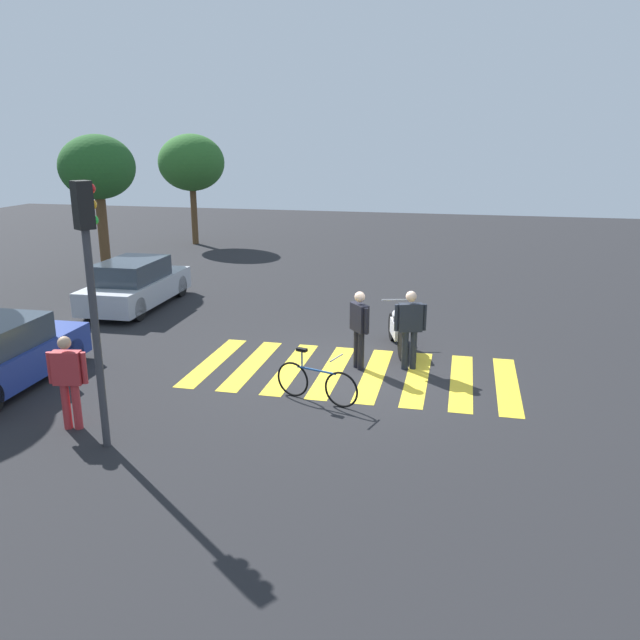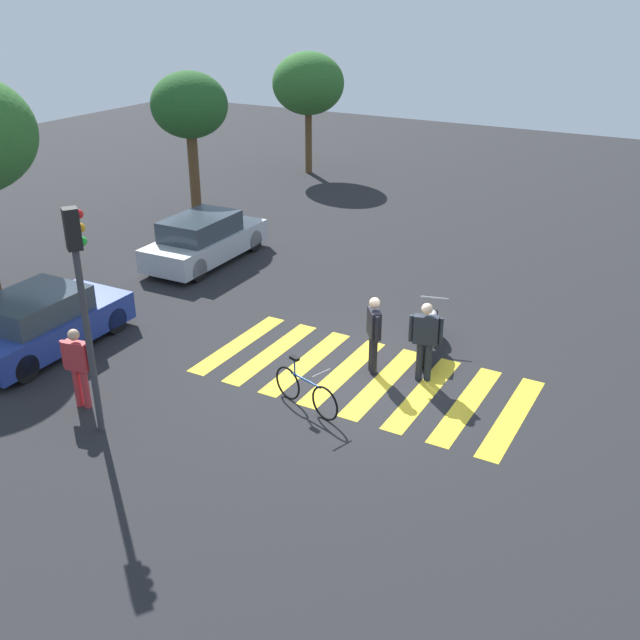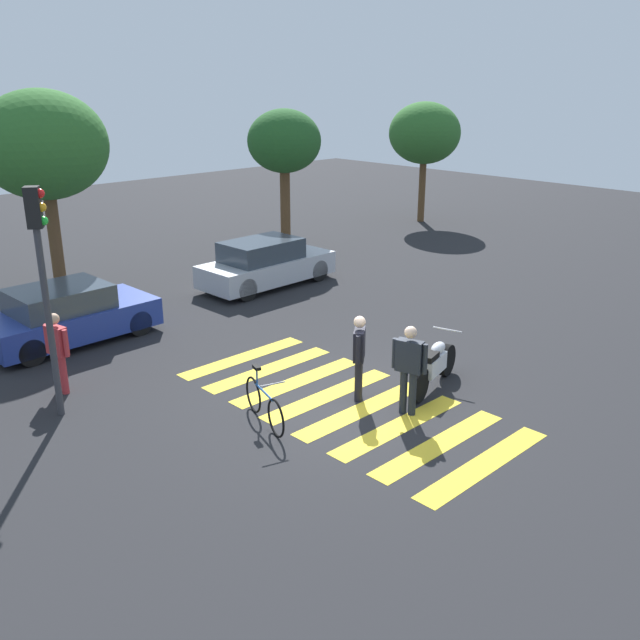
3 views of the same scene
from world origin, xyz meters
TOP-DOWN VIEW (x-y plane):
  - ground_plane at (0.00, 0.00)m, footprint 60.00×60.00m
  - police_motorcycle at (1.77, -0.75)m, footprint 2.08×0.82m
  - leaning_bicycle at (-1.65, 0.42)m, footprint 0.63×1.68m
  - officer_on_foot at (0.51, -1.12)m, footprint 0.33×0.66m
  - officer_by_motorcycle at (0.31, -0.07)m, footprint 0.55×0.46m
  - pedestrian_bystander at (-3.69, 4.21)m, footprint 0.29×0.65m
  - crosswalk_stripes at (0.00, 0.00)m, footprint 3.21×6.75m
  - car_blue_hatchback at (-2.31, 6.81)m, footprint 3.95×1.92m
  - car_silver_sedan at (3.99, 7.14)m, footprint 4.21×1.75m
  - traffic_light_pole at (-4.12, 3.31)m, footprint 0.35×0.33m
  - street_tree_mid at (-0.98, 10.11)m, footprint 3.36×3.36m
  - street_tree_far at (7.39, 10.11)m, footprint 2.53×2.53m
  - street_tree_end at (15.14, 10.11)m, footprint 2.97×2.97m

SIDE VIEW (x-z plane):
  - ground_plane at x=0.00m, z-range 0.00..0.00m
  - crosswalk_stripes at x=0.00m, z-range 0.00..0.01m
  - leaning_bicycle at x=-1.65m, z-range -0.12..0.89m
  - police_motorcycle at x=1.77m, z-range -0.06..1.00m
  - car_blue_hatchback at x=-2.31m, z-range -0.03..1.33m
  - car_silver_sedan at x=3.99m, z-range -0.04..1.38m
  - pedestrian_bystander at x=-3.69m, z-range 0.11..1.76m
  - officer_by_motorcycle at x=0.31m, z-range 0.12..1.82m
  - officer_on_foot at x=0.51m, z-range 0.13..1.85m
  - traffic_light_pole at x=-4.12m, z-range 0.72..4.92m
  - street_tree_end at x=15.14m, z-range 1.20..6.16m
  - street_tree_far at x=7.39m, z-range 1.32..6.23m
  - street_tree_mid at x=-0.98m, z-range 1.37..7.03m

